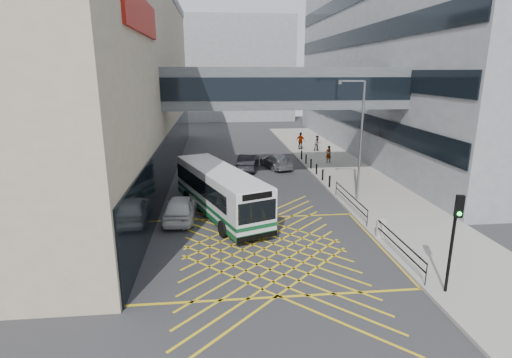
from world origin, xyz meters
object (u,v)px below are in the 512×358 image
object	(u,v)px
traffic_light	(455,230)
street_lamp	(359,134)
pedestrian_a	(328,154)
car_silver	(276,161)
pedestrian_b	(317,143)
car_white	(181,207)
bus	(219,190)
car_dark	(248,162)
litter_bin	(381,228)
pedestrian_c	(301,141)

from	to	relation	value
traffic_light	street_lamp	distance (m)	12.25
street_lamp	pedestrian_a	world-z (taller)	street_lamp
car_silver	street_lamp	distance (m)	11.66
car_silver	pedestrian_b	size ratio (longest dim) A/B	2.60
car_white	pedestrian_a	bearing A→B (deg)	-130.44
bus	street_lamp	xyz separation A→B (m)	(9.33, 1.58, 3.16)
car_dark	street_lamp	xyz separation A→B (m)	(6.54, -9.87, 3.98)
car_silver	pedestrian_b	distance (m)	8.83
traffic_light	litter_bin	size ratio (longest dim) A/B	4.38
bus	pedestrian_c	distance (m)	21.97
bus	car_dark	bearing A→B (deg)	55.32
bus	pedestrian_a	world-z (taller)	bus
pedestrian_c	street_lamp	bearing A→B (deg)	130.45
street_lamp	pedestrian_b	distance (m)	17.49
pedestrian_c	car_white	bearing A→B (deg)	101.04
bus	pedestrian_c	xyz separation A→B (m)	(9.43, 19.84, -0.44)
traffic_light	street_lamp	bearing A→B (deg)	101.14
bus	car_silver	bearing A→B (deg)	44.34
litter_bin	pedestrian_a	world-z (taller)	pedestrian_a
litter_bin	pedestrian_b	world-z (taller)	pedestrian_b
car_dark	car_white	bearing A→B (deg)	79.28
pedestrian_a	street_lamp	bearing A→B (deg)	65.24
bus	pedestrian_b	size ratio (longest dim) A/B	6.13
car_silver	pedestrian_b	world-z (taller)	pedestrian_b
car_silver	litter_bin	world-z (taller)	car_silver
street_lamp	pedestrian_a	distance (m)	12.02
street_lamp	pedestrian_c	xyz separation A→B (m)	(0.10, 18.26, -3.61)
pedestrian_a	traffic_light	bearing A→B (deg)	67.69
car_white	pedestrian_a	world-z (taller)	pedestrian_a
street_lamp	pedestrian_b	size ratio (longest dim) A/B	4.67
car_silver	bus	bearing A→B (deg)	49.63
car_silver	pedestrian_c	size ratio (longest dim) A/B	2.35
bus	pedestrian_a	xyz separation A→B (m)	(10.68, 12.92, -0.57)
pedestrian_c	traffic_light	bearing A→B (deg)	129.76
street_lamp	pedestrian_a	xyz separation A→B (m)	(1.36, 11.34, -3.74)
car_white	pedestrian_b	xyz separation A→B (m)	(13.38, 19.32, 0.24)
car_dark	car_silver	world-z (taller)	car_dark
car_white	traffic_light	bearing A→B (deg)	142.10
car_white	traffic_light	size ratio (longest dim) A/B	1.18
traffic_light	litter_bin	xyz separation A→B (m)	(-0.35, 5.69, -2.21)
traffic_light	litter_bin	bearing A→B (deg)	106.74
bus	street_lamp	world-z (taller)	street_lamp
pedestrian_b	pedestrian_c	world-z (taller)	pedestrian_c
street_lamp	litter_bin	xyz separation A→B (m)	(-0.79, -6.41, -4.09)
traffic_light	pedestrian_c	bearing A→B (deg)	102.18
car_dark	pedestrian_b	bearing A→B (deg)	-127.13
car_silver	pedestrian_c	bearing A→B (deg)	-132.17
bus	pedestrian_a	bearing A→B (deg)	29.43
pedestrian_a	car_dark	bearing A→B (deg)	-7.38
pedestrian_a	car_white	bearing A→B (deg)	28.46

